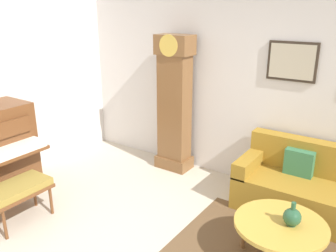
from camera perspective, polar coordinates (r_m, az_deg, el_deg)
name	(u,v)px	position (r m, az deg, el deg)	size (l,w,h in m)	color
wall_back	(237,82)	(4.98, 11.04, 7.05)	(5.30, 0.13, 2.80)	silver
piano_bench	(18,190)	(4.42, -23.08, -9.49)	(0.42, 0.70, 0.48)	brown
grandfather_clock	(174,108)	(5.23, 1.04, 2.98)	(0.52, 0.34, 2.03)	brown
couch	(320,192)	(4.60, 23.34, -9.73)	(1.90, 0.80, 0.84)	olive
coffee_table	(280,226)	(3.66, 17.71, -15.10)	(0.88, 0.88, 0.44)	gold
green_jug	(292,217)	(3.60, 19.43, -13.68)	(0.17, 0.17, 0.24)	#234C33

